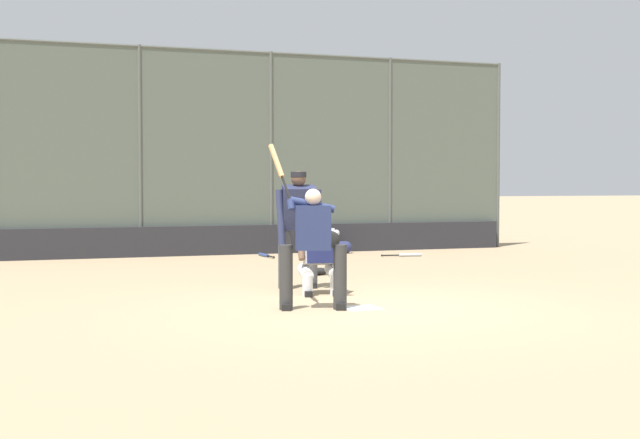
{
  "coord_description": "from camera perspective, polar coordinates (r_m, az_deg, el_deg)",
  "views": [
    {
      "loc": [
        4.08,
        9.99,
        1.53
      ],
      "look_at": [
        0.17,
        -1.0,
        1.05
      ],
      "focal_mm": 50.0,
      "sensor_mm": 36.0,
      "label": 1
    }
  ],
  "objects": [
    {
      "name": "equipment_bag_dugout_side",
      "position": [
        19.21,
        0.31,
        -1.82
      ],
      "size": [
        1.25,
        0.26,
        0.26
      ],
      "color": "navy",
      "rests_on": "ground_plane"
    },
    {
      "name": "umpire_home",
      "position": [
        12.88,
        -1.39,
        -0.39
      ],
      "size": [
        0.69,
        0.47,
        1.7
      ],
      "rotation": [
        0.0,
        0.0,
        -0.14
      ],
      "color": "#4C4C51",
      "rests_on": "ground_plane"
    },
    {
      "name": "batter_at_plate",
      "position": [
        10.73,
        -0.5,
        -1.58
      ],
      "size": [
        0.82,
        0.81,
        2.01
      ],
      "rotation": [
        0.0,
        0.0,
        -0.29
      ],
      "color": "#333333",
      "rests_on": "ground_plane"
    },
    {
      "name": "ground_plane",
      "position": [
        10.89,
        2.62,
        -5.72
      ],
      "size": [
        160.0,
        160.0,
        0.0
      ],
      "primitive_type": "plane",
      "color": "tan"
    },
    {
      "name": "spare_bat_near_backstop",
      "position": [
        18.49,
        -3.55,
        -2.29
      ],
      "size": [
        0.11,
        0.88,
        0.07
      ],
      "rotation": [
        0.0,
        0.0,
        4.78
      ],
      "color": "black",
      "rests_on": "ground_plane"
    },
    {
      "name": "bleachers_beyond",
      "position": [
        22.13,
        -2.4,
        -0.36
      ],
      "size": [
        9.88,
        2.5,
        1.48
      ],
      "color": "slate",
      "rests_on": "ground_plane"
    },
    {
      "name": "backstop_fence",
      "position": [
        19.07,
        -7.24,
        4.58
      ],
      "size": [
        14.19,
        0.08,
        4.37
      ],
      "color": "#515651",
      "rests_on": "ground_plane"
    },
    {
      "name": "padding_wall",
      "position": [
        19.0,
        -7.14,
        -1.34
      ],
      "size": [
        13.83,
        0.18,
        0.62
      ],
      "primitive_type": "cube",
      "color": "#28282D",
      "rests_on": "ground_plane"
    },
    {
      "name": "fielding_glove_on_dirt",
      "position": [
        14.8,
        -0.1,
        -3.34
      ],
      "size": [
        0.34,
        0.26,
        0.12
      ],
      "color": "black",
      "rests_on": "ground_plane"
    },
    {
      "name": "spare_bat_by_padding",
      "position": [
        18.59,
        5.58,
        -2.27
      ],
      "size": [
        0.88,
        0.15,
        0.07
      ],
      "rotation": [
        0.0,
        0.0,
        3.03
      ],
      "color": "black",
      "rests_on": "ground_plane"
    },
    {
      "name": "catcher_behind_plate",
      "position": [
        12.17,
        -0.02,
        -2.13
      ],
      "size": [
        0.61,
        0.75,
        1.12
      ],
      "rotation": [
        0.0,
        0.0,
        -0.17
      ],
      "color": "silver",
      "rests_on": "ground_plane"
    },
    {
      "name": "home_plate_marker",
      "position": [
        10.89,
        2.62,
        -5.69
      ],
      "size": [
        0.43,
        0.43,
        0.01
      ],
      "primitive_type": "cube",
      "color": "white",
      "rests_on": "ground_plane"
    }
  ]
}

